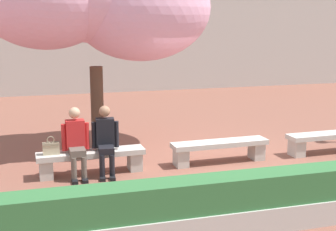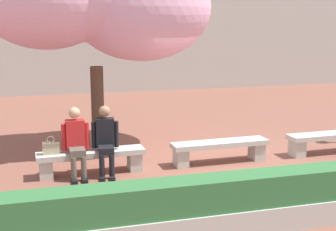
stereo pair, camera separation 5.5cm
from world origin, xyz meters
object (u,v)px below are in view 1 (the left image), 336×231
object	(u,v)px
stone_bench_west_end	(91,158)
person_seated_left	(76,140)
stone_bench_near_west	(220,148)
handbag	(51,147)
cherry_tree_main	(98,2)
person_seated_right	(106,138)
stone_bench_center	(330,139)

from	to	relation	value
stone_bench_west_end	person_seated_left	world-z (taller)	person_seated_left
stone_bench_near_west	handbag	bearing A→B (deg)	-179.73
stone_bench_near_west	cherry_tree_main	size ratio (longest dim) A/B	0.40
stone_bench_west_end	person_seated_right	bearing A→B (deg)	-11.17
handbag	stone_bench_near_west	bearing A→B (deg)	0.27
stone_bench_near_west	person_seated_right	bearing A→B (deg)	-178.69
cherry_tree_main	stone_bench_near_west	bearing A→B (deg)	-40.21
handbag	person_seated_right	bearing A→B (deg)	-2.15
handbag	cherry_tree_main	size ratio (longest dim) A/B	0.07
handbag	cherry_tree_main	xyz separation A→B (m)	(1.19, 1.82, 2.65)
stone_bench_near_west	person_seated_left	bearing A→B (deg)	-178.93
stone_bench_center	handbag	xyz separation A→B (m)	(-5.92, -0.02, 0.27)
person_seated_left	person_seated_right	world-z (taller)	same
stone_bench_center	handbag	world-z (taller)	handbag
stone_bench_west_end	stone_bench_center	size ratio (longest dim) A/B	1.00
person_seated_left	cherry_tree_main	size ratio (longest dim) A/B	0.26
stone_bench_near_west	person_seated_right	size ratio (longest dim) A/B	1.57
person_seated_left	cherry_tree_main	xyz separation A→B (m)	(0.74, 1.86, 2.53)
stone_bench_center	stone_bench_near_west	bearing A→B (deg)	180.00
stone_bench_center	person_seated_left	xyz separation A→B (m)	(-5.47, -0.05, 0.39)
stone_bench_west_end	handbag	bearing A→B (deg)	-178.75
stone_bench_near_west	person_seated_left	world-z (taller)	person_seated_left
stone_bench_west_end	person_seated_right	world-z (taller)	person_seated_right
stone_bench_center	cherry_tree_main	world-z (taller)	cherry_tree_main
stone_bench_west_end	stone_bench_center	bearing A→B (deg)	0.00
stone_bench_near_west	stone_bench_center	world-z (taller)	same
stone_bench_west_end	handbag	distance (m)	0.78
person_seated_right	cherry_tree_main	bearing A→B (deg)	84.04
stone_bench_center	person_seated_left	distance (m)	5.49
stone_bench_west_end	handbag	size ratio (longest dim) A/B	5.96
stone_bench_west_end	cherry_tree_main	distance (m)	3.46
stone_bench_west_end	cherry_tree_main	xyz separation A→B (m)	(0.46, 1.80, 2.92)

